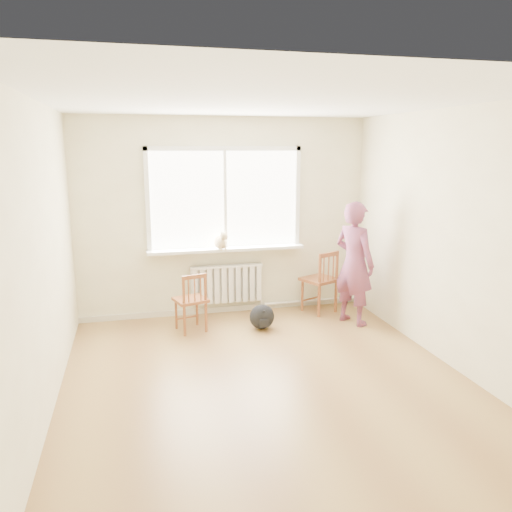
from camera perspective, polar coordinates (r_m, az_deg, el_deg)
floor at (r=5.15m, az=1.30°, el=-14.11°), size 4.50×4.50×0.00m
ceiling at (r=4.63m, az=1.47°, el=17.34°), size 4.50×4.50×0.00m
back_wall at (r=6.88m, az=-3.59°, el=4.40°), size 4.00×0.01×2.70m
window at (r=6.82m, az=-3.58°, el=6.97°), size 2.12×0.05×1.42m
windowsill at (r=6.84m, az=-3.37°, el=0.79°), size 2.15×0.22×0.04m
radiator at (r=6.97m, az=-3.35°, el=-3.13°), size 1.00×0.12×0.55m
heating_pipe at (r=7.42m, az=6.20°, el=-5.11°), size 1.40×0.04×0.04m
baseboard at (r=7.16m, az=-3.42°, el=-6.05°), size 4.00×0.03×0.08m
chair_left at (r=6.35m, az=-7.34°, el=-5.25°), size 0.46×0.45×0.77m
chair_right at (r=7.07m, az=7.54°, el=-2.92°), size 0.57×0.56×0.89m
person at (r=6.63m, az=11.16°, el=-0.83°), size 0.61×0.70×1.63m
cat at (r=6.72m, az=-4.03°, el=1.70°), size 0.22×0.40×0.27m
backpack at (r=6.46m, az=0.68°, el=-6.96°), size 0.36×0.29×0.32m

